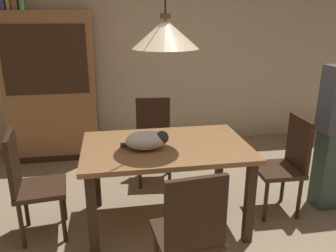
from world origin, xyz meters
TOP-DOWN VIEW (x-y plane):
  - back_wall at (0.00, 2.65)m, footprint 6.40×0.10m
  - dining_table at (-0.09, 0.56)m, footprint 1.40×0.90m
  - chair_right_side at (1.04, 0.56)m, footprint 0.41×0.41m
  - chair_far_back at (-0.08, 1.44)m, footprint 0.43×0.43m
  - chair_left_side at (-1.22, 0.55)m, footprint 0.44×0.44m
  - chair_near_front at (-0.08, -0.32)m, footprint 0.44×0.44m
  - cat_sleeping at (-0.25, 0.49)m, footprint 0.39×0.22m
  - pendant_lamp at (-0.09, 0.56)m, footprint 0.52×0.52m
  - hutch_bookcase at (-1.27, 2.32)m, footprint 1.12×0.45m
  - book_yellow_short at (-1.63, 2.32)m, footprint 0.04×0.20m
  - book_brown_thick at (-1.56, 2.32)m, footprint 0.06×0.24m

SIDE VIEW (x-z plane):
  - chair_right_side at x=1.04m, z-range 0.05..0.98m
  - chair_far_back at x=-0.08m, z-range 0.05..0.98m
  - chair_left_side at x=-1.22m, z-range 0.05..0.98m
  - chair_near_front at x=-0.08m, z-range 0.05..0.98m
  - dining_table at x=-0.09m, z-range 0.27..1.02m
  - cat_sleeping at x=-0.25m, z-range 0.75..0.90m
  - hutch_bookcase at x=-1.27m, z-range -0.04..1.81m
  - back_wall at x=0.00m, z-range 0.00..2.90m
  - pendant_lamp at x=-0.09m, z-range 1.01..2.31m
  - book_yellow_short at x=-1.63m, z-range 1.85..2.03m
  - book_brown_thick at x=-1.56m, z-range 1.85..2.07m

